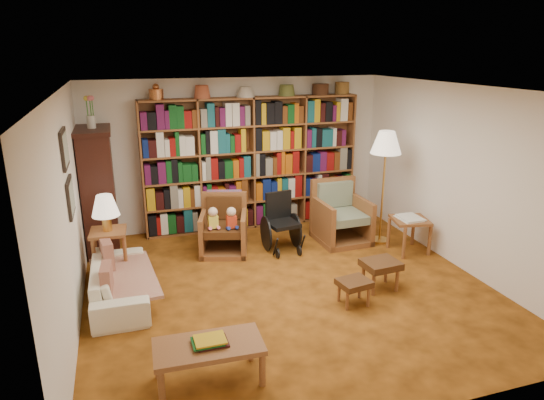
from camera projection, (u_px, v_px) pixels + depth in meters
name	position (u px, v px, depth m)	size (l,w,h in m)	color
floor	(287.00, 286.00, 6.27)	(5.00, 5.00, 0.00)	#AA5E1A
ceiling	(289.00, 89.00, 5.53)	(5.00, 5.00, 0.00)	white
wall_back	(238.00, 154.00, 8.17)	(5.00, 5.00, 0.00)	white
wall_front	(400.00, 284.00, 3.63)	(5.00, 5.00, 0.00)	white
wall_left	(68.00, 214.00, 5.17)	(5.00, 5.00, 0.00)	white
wall_right	(460.00, 178.00, 6.63)	(5.00, 5.00, 0.00)	white
bookshelf	(252.00, 159.00, 8.10)	(3.60, 0.30, 2.42)	brown
curio_cabinet	(99.00, 189.00, 7.15)	(0.50, 0.95, 2.40)	black
framed_pictures	(68.00, 173.00, 5.34)	(0.03, 0.52, 0.97)	black
sofa	(120.00, 281.00, 5.89)	(0.63, 1.62, 0.47)	#F2EBCE
sofa_throw	(124.00, 276.00, 5.89)	(0.73, 1.36, 0.04)	beige
cushion_left	(107.00, 255.00, 6.11)	(0.12, 0.39, 0.39)	maroon
cushion_right	(107.00, 279.00, 5.47)	(0.11, 0.35, 0.35)	maroon
side_table_lamp	(109.00, 242.00, 6.36)	(0.48, 0.48, 0.67)	brown
table_lamp	(105.00, 207.00, 6.22)	(0.35, 0.35, 0.48)	gold
armchair_leather	(222.00, 228.00, 7.31)	(0.88, 0.89, 0.87)	brown
armchair_sage	(339.00, 217.00, 7.74)	(0.79, 0.82, 0.96)	brown
wheelchair	(281.00, 224.00, 7.36)	(0.50, 0.70, 0.87)	black
floor_lamp	(386.00, 147.00, 7.30)	(0.47, 0.47, 1.77)	gold
side_table_papers	(410.00, 224.00, 7.23)	(0.60, 0.60, 0.55)	brown
footstool_a	(354.00, 285.00, 5.76)	(0.41, 0.37, 0.31)	#4B2D14
footstool_b	(381.00, 266.00, 6.13)	(0.48, 0.42, 0.38)	#4B2D14
coffee_table	(208.00, 349.00, 4.37)	(1.00, 0.53, 0.45)	brown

